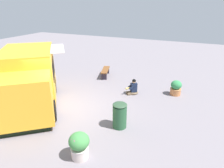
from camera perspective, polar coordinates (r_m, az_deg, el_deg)
The scene contains 7 objects.
ground_plane at distance 9.27m, azimuth -12.78°, elevation -6.89°, with size 40.00×40.00×0.00m, color gray.
food_truck at distance 9.58m, azimuth -23.49°, elevation 0.84°, with size 5.10×4.71×2.57m.
person_customer at distance 10.34m, azimuth 6.28°, elevation -1.23°, with size 0.70×0.73×0.84m.
planter_flowering_near at distance 6.27m, azimuth -9.69°, elevation -17.43°, with size 0.64×0.64×0.90m.
planter_flowering_far at distance 10.69m, azimuth 18.47°, elevation -1.04°, with size 0.57×0.57×0.80m.
plaza_bench at distance 12.79m, azimuth -1.98°, elevation 3.84°, with size 1.56×0.83×0.49m.
trash_bin at distance 7.50m, azimuth 2.29°, elevation -9.24°, with size 0.56×0.56×1.04m.
Camera 1 is at (-6.37, -5.03, 4.48)m, focal length 30.75 mm.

